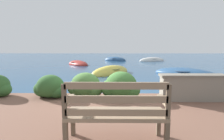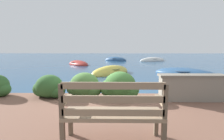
{
  "view_description": "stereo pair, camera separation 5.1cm",
  "coord_description": "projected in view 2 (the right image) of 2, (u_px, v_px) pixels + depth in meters",
  "views": [
    {
      "loc": [
        0.17,
        -5.05,
        1.58
      ],
      "look_at": [
        0.07,
        5.26,
        0.23
      ],
      "focal_mm": 28.0,
      "sensor_mm": 36.0,
      "label": 1
    },
    {
      "loc": [
        0.23,
        -5.05,
        1.58
      ],
      "look_at": [
        0.07,
        5.26,
        0.23
      ],
      "focal_mm": 28.0,
      "sensor_mm": 36.0,
      "label": 2
    }
  ],
  "objects": [
    {
      "name": "mooring_buoy",
      "position": [
        171.0,
        82.0,
        7.64
      ],
      "size": [
        0.46,
        0.46,
        0.42
      ],
      "color": "red",
      "rests_on": "ground_plane"
    },
    {
      "name": "hedge_clump_right",
      "position": [
        119.0,
        87.0,
        4.69
      ],
      "size": [
        1.06,
        0.76,
        0.72
      ],
      "color": "#38662D",
      "rests_on": "patio_terrace"
    },
    {
      "name": "park_bench",
      "position": [
        113.0,
        111.0,
        2.4
      ],
      "size": [
        1.4,
        0.48,
        0.93
      ],
      "rotation": [
        0.0,
        0.0,
        -0.08
      ],
      "color": "brown",
      "rests_on": "patio_terrace"
    },
    {
      "name": "rowboat_nearest",
      "position": [
        184.0,
        74.0,
        9.95
      ],
      "size": [
        3.52,
        3.0,
        0.73
      ],
      "rotation": [
        0.0,
        0.0,
        2.53
      ],
      "color": "#2D517A",
      "rests_on": "ground_plane"
    },
    {
      "name": "rowboat_distant",
      "position": [
        115.0,
        60.0,
        20.2
      ],
      "size": [
        2.78,
        2.01,
        0.84
      ],
      "rotation": [
        0.0,
        0.0,
        2.67
      ],
      "color": "#2D517A",
      "rests_on": "ground_plane"
    },
    {
      "name": "rowboat_far",
      "position": [
        78.0,
        64.0,
        15.7
      ],
      "size": [
        2.74,
        3.06,
        0.7
      ],
      "rotation": [
        0.0,
        0.0,
        2.21
      ],
      "color": "#9E2D28",
      "rests_on": "ground_plane"
    },
    {
      "name": "hedge_clump_centre",
      "position": [
        84.0,
        86.0,
        4.81
      ],
      "size": [
        0.99,
        0.71,
        0.67
      ],
      "color": "#426B33",
      "rests_on": "patio_terrace"
    },
    {
      "name": "rowboat_mid",
      "position": [
        111.0,
        73.0,
        10.39
      ],
      "size": [
        2.75,
        2.97,
        0.88
      ],
      "rotation": [
        0.0,
        0.0,
        0.87
      ],
      "color": "#DBC64C",
      "rests_on": "ground_plane"
    },
    {
      "name": "hedge_clump_far_right",
      "position": [
        178.0,
        89.0,
        4.7
      ],
      "size": [
        0.85,
        0.61,
        0.58
      ],
      "color": "#284C23",
      "rests_on": "patio_terrace"
    },
    {
      "name": "ground_plane",
      "position": [
        107.0,
        100.0,
        5.21
      ],
      "size": [
        80.0,
        80.0,
        0.0
      ],
      "color": "navy"
    },
    {
      "name": "hedge_clump_extra",
      "position": [
        218.0,
        87.0,
        4.88
      ],
      "size": [
        0.83,
        0.6,
        0.57
      ],
      "color": "#2D5628",
      "rests_on": "patio_terrace"
    },
    {
      "name": "stone_wall",
      "position": [
        191.0,
        87.0,
        4.47
      ],
      "size": [
        1.67,
        0.39,
        0.67
      ],
      "color": "gray",
      "rests_on": "patio_terrace"
    },
    {
      "name": "rowboat_outer",
      "position": [
        153.0,
        61.0,
        19.75
      ],
      "size": [
        3.45,
        2.34,
        0.79
      ],
      "rotation": [
        0.0,
        0.0,
        3.6
      ],
      "color": "silver",
      "rests_on": "ground_plane"
    },
    {
      "name": "hedge_clump_left",
      "position": [
        49.0,
        88.0,
        4.75
      ],
      "size": [
        0.91,
        0.66,
        0.62
      ],
      "color": "#2D5628",
      "rests_on": "patio_terrace"
    }
  ]
}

